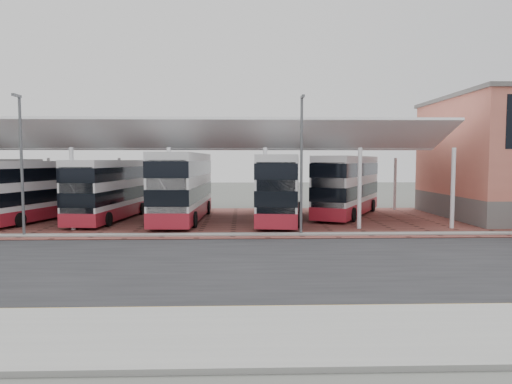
{
  "coord_description": "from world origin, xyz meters",
  "views": [
    {
      "loc": [
        -1.45,
        -20.08,
        4.4
      ],
      "look_at": [
        -0.59,
        7.89,
        2.45
      ],
      "focal_mm": 32.0,
      "sensor_mm": 36.0,
      "label": 1
    }
  ],
  "objects_px": {
    "bus_2": "(110,190)",
    "bus_3": "(183,187)",
    "bus_1": "(38,191)",
    "bus_4": "(280,188)",
    "bus_5": "(347,186)"
  },
  "relations": [
    {
      "from": "bus_2",
      "to": "bus_3",
      "type": "xyz_separation_m",
      "value": [
        5.36,
        -0.4,
        0.24
      ]
    },
    {
      "from": "bus_1",
      "to": "bus_2",
      "type": "xyz_separation_m",
      "value": [
        5.15,
        -0.02,
        0.03
      ]
    },
    {
      "from": "bus_1",
      "to": "bus_2",
      "type": "relative_size",
      "value": 0.99
    },
    {
      "from": "bus_1",
      "to": "bus_4",
      "type": "height_order",
      "value": "bus_4"
    },
    {
      "from": "bus_1",
      "to": "bus_3",
      "type": "xyz_separation_m",
      "value": [
        10.51,
        -0.43,
        0.27
      ]
    },
    {
      "from": "bus_1",
      "to": "bus_3",
      "type": "bearing_deg",
      "value": 12.57
    },
    {
      "from": "bus_2",
      "to": "bus_5",
      "type": "height_order",
      "value": "bus_5"
    },
    {
      "from": "bus_1",
      "to": "bus_2",
      "type": "bearing_deg",
      "value": 14.64
    },
    {
      "from": "bus_2",
      "to": "bus_4",
      "type": "height_order",
      "value": "bus_4"
    },
    {
      "from": "bus_3",
      "to": "bus_5",
      "type": "distance_m",
      "value": 12.76
    },
    {
      "from": "bus_2",
      "to": "bus_5",
      "type": "distance_m",
      "value": 18.0
    },
    {
      "from": "bus_3",
      "to": "bus_2",
      "type": "bearing_deg",
      "value": 178.22
    },
    {
      "from": "bus_4",
      "to": "bus_5",
      "type": "xyz_separation_m",
      "value": [
        5.54,
        2.85,
        -0.02
      ]
    },
    {
      "from": "bus_1",
      "to": "bus_5",
      "type": "height_order",
      "value": "bus_5"
    },
    {
      "from": "bus_2",
      "to": "bus_5",
      "type": "bearing_deg",
      "value": 12.81
    }
  ]
}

